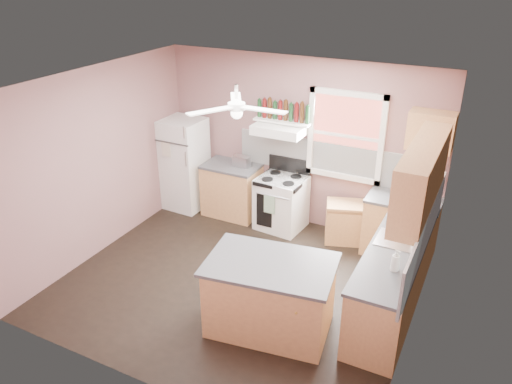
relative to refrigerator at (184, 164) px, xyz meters
The scene contains 32 objects.
floor 2.64m from the refrigerator, 39.76° to the right, with size 4.50×4.50×0.00m, color black.
ceiling 3.16m from the refrigerator, 39.76° to the right, with size 4.50×4.50×0.00m, color white.
wall_back 2.06m from the refrigerator, 12.08° to the left, with size 4.50×0.05×2.70m, color #805958.
wall_right 4.54m from the refrigerator, 20.93° to the right, with size 0.05×4.00×2.70m, color #805958.
wall_left 1.74m from the refrigerator, 101.89° to the right, with size 0.05×4.00×2.70m, color #805958.
backsplash_back 2.45m from the refrigerator, ahead, with size 2.90×0.03×0.55m, color white.
backsplash_right 4.39m from the refrigerator, 17.44° to the right, with size 0.03×2.60×0.55m, color white.
window_view 2.83m from the refrigerator, ahead, with size 1.00×0.02×1.20m, color brown.
window_frame 2.83m from the refrigerator, ahead, with size 1.16×0.07×1.36m, color white.
refrigerator is the anchor object (origin of this frame).
base_cabinet_left 0.95m from the refrigerator, ahead, with size 0.90×0.60×0.86m, color #AE7748.
counter_left 0.89m from the refrigerator, ahead, with size 0.92×0.62×0.04m, color #404043.
toaster 1.08m from the refrigerator, ahead, with size 0.28×0.16×0.18m, color silver.
stove 1.84m from the refrigerator, ahead, with size 0.71×0.64×0.86m, color white.
range_hood 1.90m from the refrigerator, ahead, with size 0.78×0.50×0.14m, color white.
bottle_shelf 1.96m from the refrigerator, ahead, with size 0.90×0.26×0.03m, color white.
cart 2.93m from the refrigerator, ahead, with size 0.64×0.42×0.64m, color #AE7748.
base_cabinet_corner 3.70m from the refrigerator, ahead, with size 1.00×0.60×0.86m, color #AE7748.
base_cabinet_right 4.12m from the refrigerator, 18.64° to the right, with size 0.60×2.20×0.86m, color #AE7748.
counter_corner 3.69m from the refrigerator, ahead, with size 1.02×0.62×0.04m, color #404043.
counter_right 4.09m from the refrigerator, 18.68° to the right, with size 0.62×2.22×0.04m, color #404043.
sink 4.03m from the refrigerator, 15.99° to the right, with size 0.55×0.45×0.03m, color silver.
faucet 4.19m from the refrigerator, 15.39° to the right, with size 0.03×0.03×0.14m, color silver.
upper_cabinet_right 4.28m from the refrigerator, 15.46° to the right, with size 0.33×1.80×0.76m, color #AE7748.
upper_cabinet_corner 4.05m from the refrigerator, ahead, with size 0.60×0.33×0.52m, color #AE7748.
paper_towel 4.04m from the refrigerator, ahead, with size 0.12×0.12×0.26m, color white.
island 3.52m from the refrigerator, 39.82° to the right, with size 1.37×0.87×0.86m, color #AE7748.
island_top 3.50m from the refrigerator, 39.82° to the right, with size 1.45×0.95×0.04m, color #404043.
ceiling_fan_hub 3.02m from the refrigerator, 39.76° to the right, with size 0.20×0.20×0.08m, color white.
soap_bottle 4.34m from the refrigerator, 24.02° to the right, with size 0.10×0.10×0.26m, color silver.
red_caddy 4.01m from the refrigerator, ahead, with size 0.18×0.12×0.10m, color red.
wine_bottles 2.04m from the refrigerator, ahead, with size 0.86×0.06×0.31m.
Camera 1 is at (2.72, -4.90, 4.02)m, focal length 35.00 mm.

